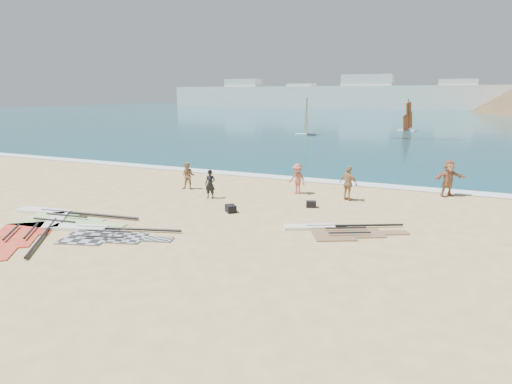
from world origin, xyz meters
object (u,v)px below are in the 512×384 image
at_px(person_wetsuit, 210,184).
at_px(beachgoer_mid, 297,179).
at_px(beachgoer_right, 448,178).
at_px(gear_bag_far, 231,209).
at_px(rig_orange, 335,230).
at_px(rig_green, 59,216).
at_px(rig_grey, 99,233).
at_px(beachgoer_back, 348,184).
at_px(beachgoer_left, 188,176).
at_px(gear_bag_near, 311,204).
at_px(rig_red, 37,230).

xyz_separation_m(person_wetsuit, beachgoer_mid, (3.78, 2.83, 0.07)).
bearing_deg(beachgoer_right, gear_bag_far, -175.28).
height_order(rig_orange, gear_bag_far, gear_bag_far).
bearing_deg(person_wetsuit, rig_green, -137.00).
height_order(rig_grey, person_wetsuit, person_wetsuit).
bearing_deg(beachgoer_back, rig_orange, 120.30).
bearing_deg(rig_green, beachgoer_back, 28.90).
bearing_deg(beachgoer_left, beachgoer_back, -10.99).
distance_m(person_wetsuit, beachgoer_mid, 4.73).
bearing_deg(gear_bag_near, rig_green, -147.48).
distance_m(rig_red, gear_bag_far, 8.05).
distance_m(gear_bag_near, beachgoer_left, 7.65).
bearing_deg(gear_bag_near, rig_red, -138.63).
xyz_separation_m(gear_bag_near, gear_bag_far, (-3.13, -2.33, 0.02)).
bearing_deg(beachgoer_left, rig_grey, -99.78).
relative_size(rig_grey, beachgoer_right, 2.81).
height_order(rig_green, person_wetsuit, person_wetsuit).
distance_m(rig_green, gear_bag_far, 7.58).
bearing_deg(gear_bag_far, rig_green, -149.60).
relative_size(rig_grey, person_wetsuit, 3.63).
relative_size(rig_green, beachgoer_mid, 3.78).
relative_size(rig_green, rig_orange, 1.28).
distance_m(rig_red, beachgoer_left, 9.05).
relative_size(rig_red, gear_bag_near, 11.09).
relative_size(rig_grey, gear_bag_near, 11.35).
xyz_separation_m(rig_orange, beachgoer_back, (-0.61, 5.24, 0.83)).
bearing_deg(rig_grey, beachgoer_back, 33.41).
bearing_deg(rig_orange, rig_grey, 179.03).
relative_size(rig_green, gear_bag_near, 12.97).
distance_m(rig_orange, beachgoer_right, 9.27).
bearing_deg(rig_red, beachgoer_mid, 107.45).
bearing_deg(rig_orange, beachgoer_mid, 94.94).
bearing_deg(gear_bag_near, beachgoer_left, 172.32).
bearing_deg(gear_bag_near, beachgoer_right, 40.88).
height_order(rig_green, gear_bag_near, gear_bag_near).
xyz_separation_m(person_wetsuit, beachgoer_back, (6.63, 2.46, 0.13)).
height_order(rig_green, rig_orange, rig_green).
xyz_separation_m(rig_red, beachgoer_back, (10.27, 9.97, 0.83)).
bearing_deg(beachgoer_left, rig_orange, -41.56).
relative_size(person_wetsuit, beachgoer_right, 0.77).
bearing_deg(beachgoer_mid, beachgoer_right, 42.27).
bearing_deg(beachgoer_mid, gear_bag_far, -85.99).
distance_m(rig_red, beachgoer_mid, 12.75).
bearing_deg(gear_bag_far, rig_orange, -9.33).
height_order(rig_orange, person_wetsuit, person_wetsuit).
bearing_deg(rig_green, gear_bag_near, 24.53).
bearing_deg(beachgoer_left, rig_green, -124.17).
bearing_deg(rig_red, beachgoer_left, 134.20).
height_order(person_wetsuit, beachgoer_back, beachgoer_back).
xyz_separation_m(beachgoer_mid, beachgoer_back, (2.85, -0.37, 0.05)).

